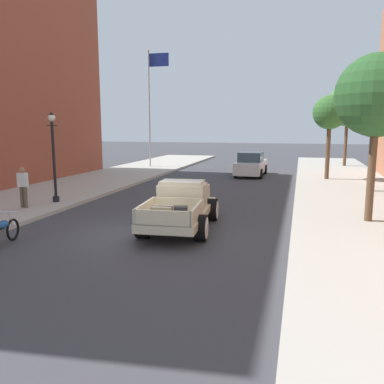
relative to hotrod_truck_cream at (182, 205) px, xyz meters
name	(u,v)px	position (x,y,z in m)	size (l,w,h in m)	color
ground_plane	(145,234)	(-0.86, -1.29, -0.75)	(140.00, 140.00, 0.00)	#3D3D42
hotrod_truck_cream	(182,205)	(0.00, 0.00, 0.00)	(2.46, 5.04, 1.58)	beige
car_background_white	(251,165)	(0.55, 14.80, 0.01)	(1.96, 4.35, 1.65)	silver
pedestrian_sidewalk_left	(23,185)	(-6.86, 0.70, 0.33)	(0.53, 0.22, 1.65)	brown
street_lamp_near	(53,150)	(-6.37, 2.16, 1.63)	(0.50, 0.32, 3.85)	black
flagpole	(152,96)	(-7.76, 17.69, 5.02)	(1.74, 0.16, 9.16)	#B2B2B7
street_tree_nearest	(377,96)	(6.19, 1.91, 3.64)	(2.74, 2.74, 5.64)	brown
street_tree_second	(376,112)	(7.35, 8.95, 3.33)	(2.57, 2.57, 5.25)	brown
street_tree_third	(330,113)	(5.45, 13.30, 3.42)	(2.06, 2.06, 5.12)	brown
street_tree_farthest	(348,106)	(7.38, 22.49, 4.29)	(3.38, 3.38, 6.61)	brown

